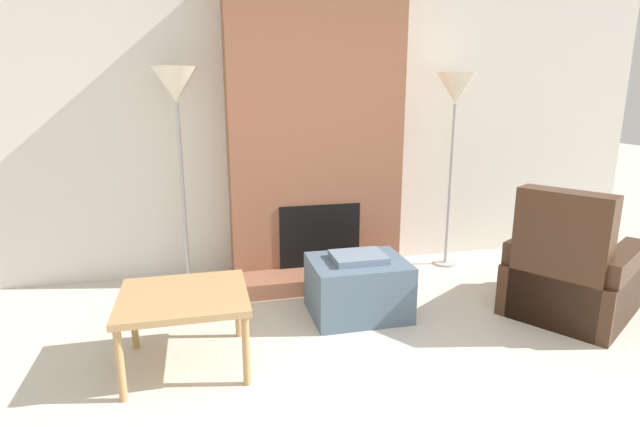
% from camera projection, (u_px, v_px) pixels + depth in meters
% --- Properties ---
extents(wall_back, '(6.86, 0.06, 2.60)m').
position_uv_depth(wall_back, '(309.00, 129.00, 4.58)').
color(wall_back, silver).
rests_on(wall_back, ground_plane).
extents(fireplace, '(1.50, 0.77, 2.60)m').
position_uv_depth(fireplace, '(315.00, 138.00, 4.35)').
color(fireplace, '#935B42').
rests_on(fireplace, ground_plane).
extents(ottoman, '(0.71, 0.57, 0.48)m').
position_uv_depth(ottoman, '(358.00, 286.00, 3.74)').
color(ottoman, slate).
rests_on(ottoman, ground_plane).
extents(armchair, '(1.18, 1.15, 0.99)m').
position_uv_depth(armchair, '(569.00, 278.00, 3.72)').
color(armchair, '#422819').
rests_on(armchair, ground_plane).
extents(side_table, '(0.75, 0.68, 0.47)m').
position_uv_depth(side_table, '(184.00, 302.00, 2.99)').
color(side_table, tan).
rests_on(side_table, ground_plane).
extents(floor_lamp_left, '(0.36, 0.36, 1.83)m').
position_uv_depth(floor_lamp_left, '(176.00, 94.00, 3.93)').
color(floor_lamp_left, '#ADADB2').
rests_on(floor_lamp_left, ground_plane).
extents(floor_lamp_right, '(0.36, 0.36, 1.81)m').
position_uv_depth(floor_lamp_right, '(456.00, 96.00, 4.49)').
color(floor_lamp_right, '#ADADB2').
rests_on(floor_lamp_right, ground_plane).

